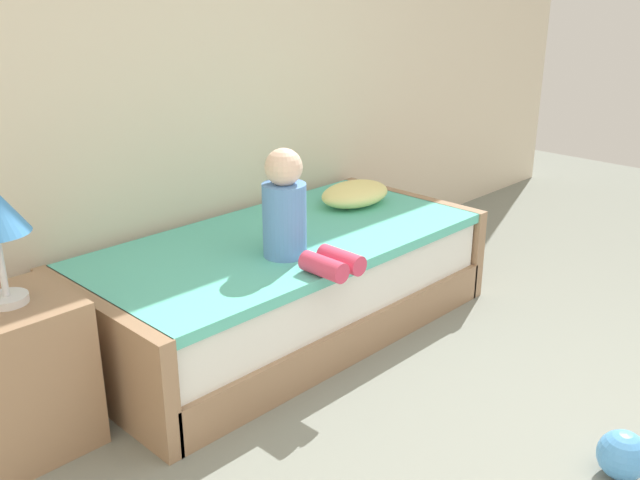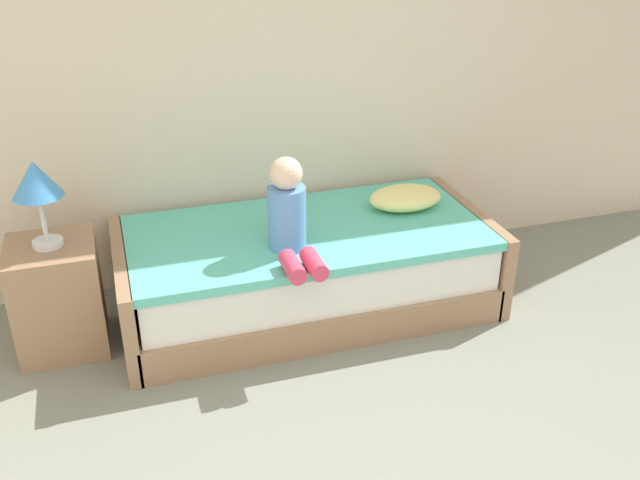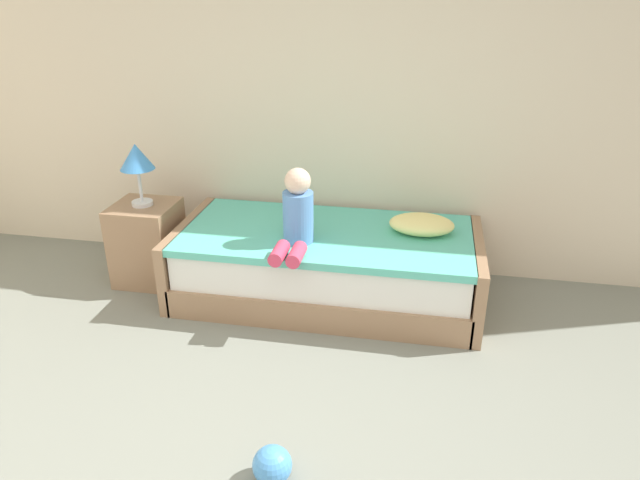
% 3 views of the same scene
% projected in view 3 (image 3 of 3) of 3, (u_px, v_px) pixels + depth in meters
% --- Properties ---
extents(wall_rear, '(7.20, 0.10, 2.90)m').
position_uv_depth(wall_rear, '(336.00, 77.00, 4.17)').
color(wall_rear, beige).
rests_on(wall_rear, ground).
extents(bed, '(2.11, 1.00, 0.50)m').
position_uv_depth(bed, '(327.00, 265.00, 4.12)').
color(bed, '#997556').
rests_on(bed, ground).
extents(nightstand, '(0.44, 0.44, 0.60)m').
position_uv_depth(nightstand, '(148.00, 243.00, 4.33)').
color(nightstand, '#997556').
rests_on(nightstand, ground).
extents(table_lamp, '(0.24, 0.24, 0.45)m').
position_uv_depth(table_lamp, '(137.00, 160.00, 4.07)').
color(table_lamp, silver).
rests_on(table_lamp, nightstand).
extents(child_figure, '(0.20, 0.51, 0.50)m').
position_uv_depth(child_figure, '(296.00, 215.00, 3.75)').
color(child_figure, '#598CD1').
rests_on(child_figure, bed).
extents(pillow, '(0.44, 0.30, 0.13)m').
position_uv_depth(pillow, '(422.00, 224.00, 3.97)').
color(pillow, '#F2E58C').
rests_on(pillow, bed).
extents(toy_ball, '(0.18, 0.18, 0.18)m').
position_uv_depth(toy_ball, '(272.00, 465.00, 2.64)').
color(toy_ball, '#4C99E5').
rests_on(toy_ball, ground).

